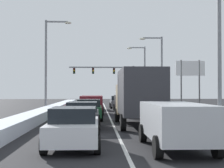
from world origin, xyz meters
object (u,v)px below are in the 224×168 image
at_px(suv_silver_right_lane_nearest, 175,121).
at_px(sedan_red_center_lane_fifth, 93,103).
at_px(traffic_light_gantry, 111,75).
at_px(sedan_navy_right_lane_third, 131,107).
at_px(street_lamp_right_far, 142,70).
at_px(sedan_white_center_lane_nearest, 74,127).
at_px(suv_black_right_lane_fourth, 124,102).
at_px(sedan_green_center_lane_third, 89,109).
at_px(sedan_charcoal_center_lane_second, 82,115).
at_px(suv_maroon_center_lane_fourth, 92,103).
at_px(box_truck_right_lane_second, 139,95).
at_px(sedan_gray_right_lane_fifth, 118,102).
at_px(street_lamp_right_mid, 159,66).
at_px(roadside_sign_right, 190,74).
at_px(street_lamp_left_mid, 49,58).
at_px(street_lamp_right_near, 213,41).

xyz_separation_m(suv_silver_right_lane_nearest, sedan_red_center_lane_fifth, (-3.38, 25.04, -0.25)).
bearing_deg(traffic_light_gantry, suv_silver_right_lane_nearest, -89.06).
distance_m(sedan_navy_right_lane_third, sedan_red_center_lane_fifth, 9.97).
height_order(traffic_light_gantry, street_lamp_right_far, street_lamp_right_far).
height_order(suv_silver_right_lane_nearest, sedan_white_center_lane_nearest, suv_silver_right_lane_nearest).
relative_size(suv_black_right_lane_fourth, sedan_green_center_lane_third, 1.09).
xyz_separation_m(sedan_charcoal_center_lane_second, suv_maroon_center_lane_fourth, (0.32, 11.41, 0.25)).
height_order(box_truck_right_lane_second, traffic_light_gantry, traffic_light_gantry).
height_order(sedan_navy_right_lane_third, suv_maroon_center_lane_fourth, suv_maroon_center_lane_fourth).
height_order(sedan_charcoal_center_lane_second, sedan_red_center_lane_fifth, same).
distance_m(sedan_green_center_lane_third, street_lamp_right_far, 23.19).
bearing_deg(sedan_gray_right_lane_fifth, box_truck_right_lane_second, -90.10).
bearing_deg(sedan_charcoal_center_lane_second, suv_black_right_lane_fourth, 76.59).
distance_m(box_truck_right_lane_second, street_lamp_right_mid, 17.62).
bearing_deg(sedan_green_center_lane_third, street_lamp_right_mid, 58.58).
xyz_separation_m(suv_silver_right_lane_nearest, street_lamp_right_mid, (4.05, 24.63, 3.91)).
xyz_separation_m(traffic_light_gantry, street_lamp_right_mid, (4.73, -16.48, 0.21)).
relative_size(sedan_green_center_lane_third, street_lamp_right_mid, 0.55).
bearing_deg(suv_black_right_lane_fourth, suv_maroon_center_lane_fourth, -130.02).
distance_m(sedan_charcoal_center_lane_second, suv_maroon_center_lane_fourth, 11.41).
bearing_deg(box_truck_right_lane_second, sedan_green_center_lane_third, 124.64).
distance_m(suv_maroon_center_lane_fourth, roadside_sign_right, 12.23).
relative_size(suv_silver_right_lane_nearest, sedan_green_center_lane_third, 1.09).
distance_m(suv_black_right_lane_fourth, street_lamp_left_mid, 8.91).
bearing_deg(sedan_charcoal_center_lane_second, sedan_navy_right_lane_third, 67.54).
xyz_separation_m(box_truck_right_lane_second, sedan_charcoal_center_lane_second, (-3.34, -1.11, -1.14)).
bearing_deg(box_truck_right_lane_second, street_lamp_right_far, 81.64).
bearing_deg(street_lamp_left_mid, sedan_red_center_lane_fifth, 43.20).
relative_size(street_lamp_right_mid, street_lamp_left_mid, 0.89).
distance_m(sedan_red_center_lane_fifth, roadside_sign_right, 11.28).
distance_m(sedan_gray_right_lane_fifth, street_lamp_left_mid, 11.42).
height_order(sedan_gray_right_lane_fifth, street_lamp_right_far, street_lamp_right_far).
height_order(sedan_white_center_lane_nearest, roadside_sign_right, roadside_sign_right).
xyz_separation_m(street_lamp_right_far, street_lamp_left_mid, (-11.17, -13.04, 0.43)).
xyz_separation_m(sedan_gray_right_lane_fifth, roadside_sign_right, (7.60, -5.05, 3.25)).
height_order(sedan_red_center_lane_fifth, street_lamp_right_far, street_lamp_right_far).
bearing_deg(sedan_charcoal_center_lane_second, suv_silver_right_lane_nearest, -61.24).
relative_size(sedan_white_center_lane_nearest, street_lamp_right_far, 0.54).
bearing_deg(sedan_gray_right_lane_fifth, sedan_red_center_lane_fifth, -132.47).
bearing_deg(street_lamp_right_near, suv_black_right_lane_fourth, 102.17).
bearing_deg(sedan_gray_right_lane_fifth, suv_black_right_lane_fourth, -87.31).
height_order(suv_silver_right_lane_nearest, sedan_navy_right_lane_third, suv_silver_right_lane_nearest).
relative_size(sedan_navy_right_lane_third, suv_black_right_lane_fourth, 0.92).
distance_m(suv_silver_right_lane_nearest, street_lamp_left_mid, 22.80).
bearing_deg(sedan_navy_right_lane_third, roadside_sign_right, 46.50).
bearing_deg(street_lamp_right_far, traffic_light_gantry, 120.61).
xyz_separation_m(sedan_gray_right_lane_fifth, sedan_white_center_lane_nearest, (-3.42, -27.75, 0.00)).
bearing_deg(sedan_gray_right_lane_fifth, sedan_charcoal_center_lane_second, -98.86).
xyz_separation_m(suv_silver_right_lane_nearest, traffic_light_gantry, (-0.68, 41.11, 3.71)).
height_order(box_truck_right_lane_second, sedan_white_center_lane_nearest, box_truck_right_lane_second).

